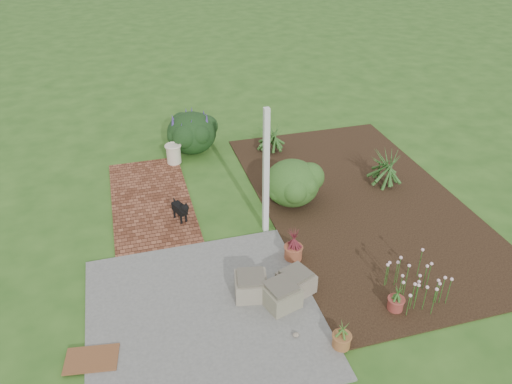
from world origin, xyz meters
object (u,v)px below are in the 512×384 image
object	(u,v)px
black_dog	(181,209)
evergreen_shrub	(292,182)
stone_trough_near	(281,296)
cream_ceramic_urn	(174,154)

from	to	relation	value
black_dog	evergreen_shrub	distance (m)	2.31
stone_trough_near	black_dog	bearing A→B (deg)	113.14
stone_trough_near	black_dog	world-z (taller)	black_dog
black_dog	evergreen_shrub	world-z (taller)	evergreen_shrub
black_dog	cream_ceramic_urn	world-z (taller)	black_dog
black_dog	cream_ceramic_urn	size ratio (longest dim) A/B	1.14
evergreen_shrub	cream_ceramic_urn	bearing A→B (deg)	131.83
black_dog	evergreen_shrub	xyz separation A→B (m)	(2.30, 0.08, 0.19)
stone_trough_near	evergreen_shrub	distance (m)	3.01
cream_ceramic_urn	evergreen_shrub	size ratio (longest dim) A/B	0.40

